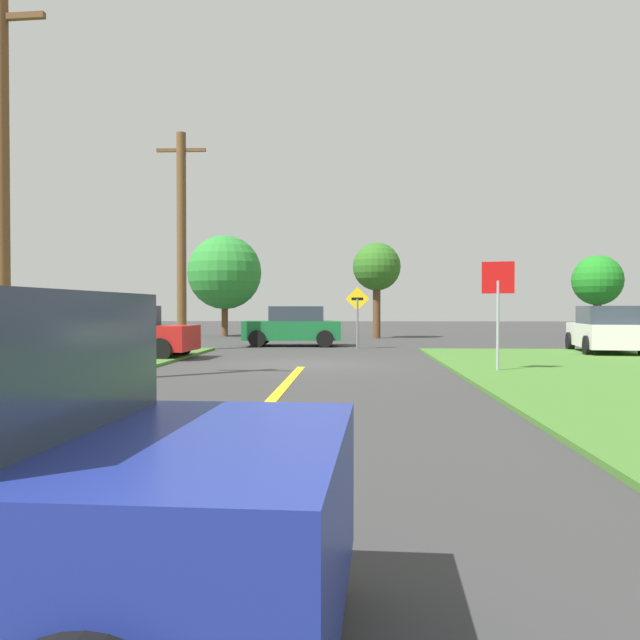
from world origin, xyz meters
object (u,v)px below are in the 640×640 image
parked_car_near_building (124,332)px  utility_pole_near (2,180)px  stop_sign (498,295)px  car_on_crossroad (605,330)px  car_approaching_junction (294,326)px  pine_tree_center (225,272)px  oak_tree_left (377,268)px  oak_tree_right (598,281)px  utility_pole_mid (181,239)px  direction_sign (357,310)px

parked_car_near_building → utility_pole_near: bearing=-86.0°
stop_sign → car_on_crossroad: stop_sign is taller
parked_car_near_building → car_approaching_junction: same height
stop_sign → car_on_crossroad: bearing=-113.1°
car_approaching_junction → stop_sign: bearing=116.5°
pine_tree_center → parked_car_near_building: bearing=-90.0°
stop_sign → oak_tree_left: size_ratio=0.54×
utility_pole_near → oak_tree_right: bearing=48.2°
utility_pole_mid → direction_sign: bearing=11.1°
stop_sign → direction_sign: (-3.26, 9.42, -0.40)m
stop_sign → parked_car_near_building: stop_sign is taller
car_on_crossroad → utility_pole_mid: 15.10m
utility_pole_mid → oak_tree_right: size_ratio=1.89×
parked_car_near_building → direction_sign: direction_sign is taller
oak_tree_left → oak_tree_right: size_ratio=1.17×
car_approaching_junction → utility_pole_near: bearing=71.6°
stop_sign → pine_tree_center: size_ratio=0.48×
stop_sign → car_on_crossroad: (5.00, 6.79, -1.06)m
car_approaching_junction → utility_pole_near: size_ratio=0.51×
car_approaching_junction → utility_pole_mid: (-3.85, -2.94, 3.25)m
oak_tree_left → oak_tree_right: (11.05, -0.14, -0.70)m
utility_pole_mid → oak_tree_right: (18.52, 10.00, -1.15)m
stop_sign → utility_pole_near: 10.96m
car_on_crossroad → parked_car_near_building: size_ratio=1.07×
car_approaching_junction → utility_pole_mid: utility_pole_mid is taller
stop_sign → pine_tree_center: 22.62m
direction_sign → oak_tree_left: oak_tree_left is taller
car_approaching_junction → oak_tree_left: oak_tree_left is taller
car_on_crossroad → utility_pole_near: 18.52m
oak_tree_left → pine_tree_center: bearing=168.2°
car_on_crossroad → oak_tree_right: bearing=-11.2°
car_approaching_junction → direction_sign: (2.58, -1.69, 0.66)m
utility_pole_near → car_on_crossroad: bearing=33.2°
car_approaching_junction → parked_car_near_building: bearing=55.5°
car_approaching_junction → utility_pole_mid: 5.83m
oak_tree_left → pine_tree_center: 8.37m
oak_tree_left → oak_tree_right: bearing=-0.7°
stop_sign → parked_car_near_building: (-10.41, 4.12, -1.06)m
utility_pole_mid → oak_tree_right: bearing=28.4°
car_approaching_junction → pine_tree_center: (-4.58, 8.91, 2.68)m
car_approaching_junction → direction_sign: size_ratio=1.69×
stop_sign → car_approaching_junction: bearing=-49.0°
parked_car_near_building → utility_pole_mid: utility_pole_mid is taller
pine_tree_center → oak_tree_right: 19.34m
car_on_crossroad → direction_sign: 8.69m
oak_tree_left → stop_sign: bearing=-83.1°
oak_tree_right → utility_pole_mid: bearing=-151.6°
parked_car_near_building → car_on_crossroad: bearing=12.6°
stop_sign → oak_tree_left: (-2.22, 18.30, 1.75)m
stop_sign → pine_tree_center: pine_tree_center is taller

